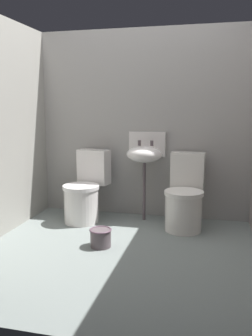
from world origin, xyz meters
TOP-DOWN VIEW (x-y plane):
  - ground_plane at (0.00, 0.00)m, footprint 2.83×2.56m
  - wall_back at (0.00, 1.13)m, footprint 2.83×0.10m
  - toilet_left at (-0.58, 0.73)m, footprint 0.48×0.65m
  - toilet_right at (0.52, 0.73)m, footprint 0.42×0.60m
  - sink at (0.06, 0.92)m, footprint 0.42×0.35m
  - bucket at (-0.18, 0.02)m, footprint 0.20×0.20m

SIDE VIEW (x-z plane):
  - ground_plane at x=0.00m, z-range -0.08..0.00m
  - bucket at x=-0.18m, z-range 0.00..0.17m
  - toilet_left at x=-0.58m, z-range -0.07..0.71m
  - toilet_right at x=0.52m, z-range -0.07..0.71m
  - sink at x=0.06m, z-range 0.26..1.25m
  - wall_back at x=0.00m, z-range 0.00..2.13m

